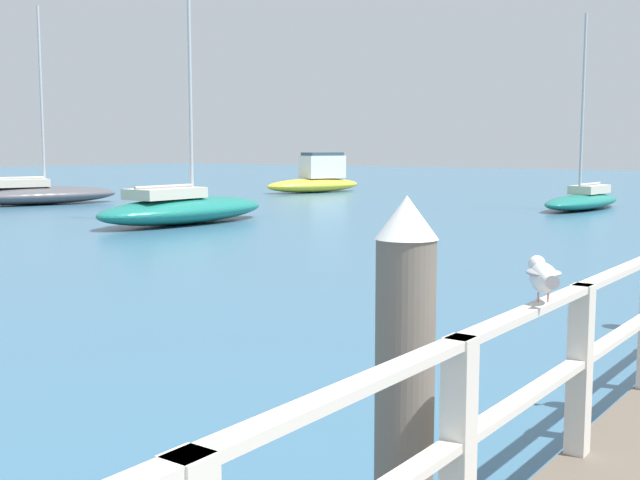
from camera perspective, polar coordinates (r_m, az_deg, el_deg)
The scene contains 6 objects.
dock_piling_near at distance 3.86m, azimuth 6.01°, elevation -11.84°, with size 0.29×0.29×2.02m.
seagull_foreground at distance 4.22m, azimuth 15.57°, elevation -2.45°, with size 0.29×0.43×0.21m.
boat_1 at distance 33.24m, azimuth -19.57°, elevation 3.11°, with size 4.06×6.64×7.61m.
boat_2 at distance 23.83m, azimuth -9.68°, elevation 2.25°, with size 2.19×6.22×8.33m.
boat_3 at distance 30.39m, azimuth 18.17°, elevation 2.76°, with size 1.88×5.56×6.86m.
boat_4 at distance 39.74m, azimuth -0.25°, elevation 4.35°, with size 3.15×5.66×1.96m.
Camera 1 is at (0.27, 0.97, 2.24)m, focal length 45.05 mm.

